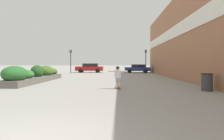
{
  "coord_description": "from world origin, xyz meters",
  "views": [
    {
      "loc": [
        1.84,
        -3.81,
        1.6
      ],
      "look_at": [
        1.03,
        18.78,
        0.84
      ],
      "focal_mm": 32.0,
      "sensor_mm": 36.0,
      "label": 1
    }
  ],
  "objects_px": {
    "car_center_right": "(192,68)",
    "skateboard": "(118,88)",
    "car_leftmost": "(90,68)",
    "traffic_light_right": "(146,57)",
    "car_center_left": "(138,68)",
    "traffic_light_left": "(71,58)",
    "trash_bin": "(207,82)",
    "skateboarder": "(118,75)"
  },
  "relations": [
    {
      "from": "car_center_right",
      "to": "traffic_light_right",
      "type": "distance_m",
      "value": 11.61
    },
    {
      "from": "skateboard",
      "to": "car_center_right",
      "type": "relative_size",
      "value": 0.18
    },
    {
      "from": "traffic_light_right",
      "to": "car_center_right",
      "type": "bearing_deg",
      "value": 34.4
    },
    {
      "from": "car_center_left",
      "to": "traffic_light_right",
      "type": "bearing_deg",
      "value": -161.77
    },
    {
      "from": "skateboard",
      "to": "skateboarder",
      "type": "relative_size",
      "value": 0.58
    },
    {
      "from": "car_leftmost",
      "to": "car_center_right",
      "type": "relative_size",
      "value": 1.07
    },
    {
      "from": "car_leftmost",
      "to": "traffic_light_left",
      "type": "distance_m",
      "value": 4.68
    },
    {
      "from": "car_leftmost",
      "to": "trash_bin",
      "type": "bearing_deg",
      "value": -156.01
    },
    {
      "from": "trash_bin",
      "to": "car_center_left",
      "type": "height_order",
      "value": "car_center_left"
    },
    {
      "from": "car_leftmost",
      "to": "car_center_left",
      "type": "height_order",
      "value": "car_leftmost"
    },
    {
      "from": "skateboard",
      "to": "traffic_light_left",
      "type": "xyz_separation_m",
      "value": [
        -7.47,
        18.52,
        2.43
      ]
    },
    {
      "from": "car_leftmost",
      "to": "skateboarder",
      "type": "bearing_deg",
      "value": -167.23
    },
    {
      "from": "traffic_light_left",
      "to": "traffic_light_right",
      "type": "height_order",
      "value": "traffic_light_right"
    },
    {
      "from": "car_center_right",
      "to": "traffic_light_left",
      "type": "height_order",
      "value": "traffic_light_left"
    },
    {
      "from": "traffic_light_left",
      "to": "traffic_light_right",
      "type": "bearing_deg",
      "value": 2.1
    },
    {
      "from": "trash_bin",
      "to": "traffic_light_left",
      "type": "relative_size",
      "value": 0.27
    },
    {
      "from": "car_center_right",
      "to": "traffic_light_right",
      "type": "relative_size",
      "value": 1.2
    },
    {
      "from": "skateboard",
      "to": "traffic_light_left",
      "type": "height_order",
      "value": "traffic_light_left"
    },
    {
      "from": "car_center_left",
      "to": "traffic_light_right",
      "type": "xyz_separation_m",
      "value": [
        0.99,
        -3.0,
        1.76
      ]
    },
    {
      "from": "car_center_right",
      "to": "skateboard",
      "type": "bearing_deg",
      "value": 151.64
    },
    {
      "from": "trash_bin",
      "to": "car_center_left",
      "type": "distance_m",
      "value": 22.75
    },
    {
      "from": "traffic_light_right",
      "to": "traffic_light_left",
      "type": "bearing_deg",
      "value": -177.9
    },
    {
      "from": "skateboard",
      "to": "skateboarder",
      "type": "xyz_separation_m",
      "value": [
        -0.0,
        0.0,
        0.83
      ]
    },
    {
      "from": "skateboard",
      "to": "skateboarder",
      "type": "bearing_deg",
      "value": 158.67
    },
    {
      "from": "skateboarder",
      "to": "traffic_light_left",
      "type": "bearing_deg",
      "value": 90.65
    },
    {
      "from": "skateboarder",
      "to": "traffic_light_right",
      "type": "xyz_separation_m",
      "value": [
        4.25,
        18.95,
        1.61
      ]
    },
    {
      "from": "trash_bin",
      "to": "car_leftmost",
      "type": "height_order",
      "value": "car_leftmost"
    },
    {
      "from": "car_leftmost",
      "to": "traffic_light_right",
      "type": "relative_size",
      "value": 1.28
    },
    {
      "from": "skateboarder",
      "to": "car_leftmost",
      "type": "relative_size",
      "value": 0.28
    },
    {
      "from": "car_center_left",
      "to": "car_leftmost",
      "type": "bearing_deg",
      "value": 88.68
    },
    {
      "from": "car_leftmost",
      "to": "car_center_left",
      "type": "bearing_deg",
      "value": -91.32
    },
    {
      "from": "skateboarder",
      "to": "car_leftmost",
      "type": "xyz_separation_m",
      "value": [
        -5.02,
        22.14,
        -0.07
      ]
    },
    {
      "from": "car_leftmost",
      "to": "traffic_light_right",
      "type": "xyz_separation_m",
      "value": [
        9.27,
        -3.19,
        1.68
      ]
    },
    {
      "from": "skateboard",
      "to": "car_center_right",
      "type": "height_order",
      "value": "car_center_right"
    },
    {
      "from": "car_leftmost",
      "to": "traffic_light_left",
      "type": "height_order",
      "value": "traffic_light_left"
    },
    {
      "from": "skateboarder",
      "to": "car_center_right",
      "type": "xyz_separation_m",
      "value": [
        13.73,
        25.44,
        -0.1
      ]
    },
    {
      "from": "car_center_left",
      "to": "traffic_light_right",
      "type": "height_order",
      "value": "traffic_light_right"
    },
    {
      "from": "traffic_light_right",
      "to": "skateboarder",
      "type": "bearing_deg",
      "value": -102.64
    },
    {
      "from": "skateboard",
      "to": "car_leftmost",
      "type": "distance_m",
      "value": 22.71
    },
    {
      "from": "trash_bin",
      "to": "car_center_right",
      "type": "height_order",
      "value": "car_center_right"
    },
    {
      "from": "car_center_right",
      "to": "trash_bin",
      "type": "bearing_deg",
      "value": 161.85
    },
    {
      "from": "skateboarder",
      "to": "trash_bin",
      "type": "bearing_deg",
      "value": -29.32
    }
  ]
}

